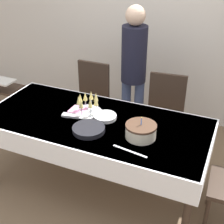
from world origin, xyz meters
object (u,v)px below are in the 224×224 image
at_px(dining_chair_far_right, 164,114).
at_px(high_chair, 8,94).
at_px(plate_stack_dessert, 105,117).
at_px(person_standing, 134,65).
at_px(plate_stack_main, 89,129).
at_px(dining_chair_far_left, 90,99).
at_px(birthday_cake, 141,131).
at_px(champagne_tray, 87,103).

distance_m(dining_chair_far_right, high_chair, 1.97).
relative_size(plate_stack_dessert, person_standing, 0.13).
relative_size(plate_stack_main, plate_stack_dessert, 1.34).
bearing_deg(plate_stack_dessert, dining_chair_far_left, 126.48).
relative_size(plate_stack_dessert, high_chair, 0.29).
height_order(plate_stack_main, high_chair, plate_stack_main).
bearing_deg(person_standing, high_chair, -166.19).
bearing_deg(high_chair, dining_chair_far_right, 6.98).
distance_m(birthday_cake, plate_stack_main, 0.45).
height_order(champagne_tray, person_standing, person_standing).
distance_m(dining_chair_far_left, plate_stack_dessert, 0.94).
xyz_separation_m(dining_chair_far_right, champagne_tray, (-0.58, -0.68, 0.34)).
relative_size(birthday_cake, person_standing, 0.16).
bearing_deg(birthday_cake, person_standing, 113.33).
distance_m(plate_stack_dessert, person_standing, 0.88).
height_order(dining_chair_far_left, champagne_tray, dining_chair_far_left).
height_order(dining_chair_far_left, dining_chair_far_right, same).
bearing_deg(birthday_cake, plate_stack_dessert, 157.99).
relative_size(birthday_cake, plate_stack_main, 0.92).
bearing_deg(champagne_tray, person_standing, 78.77).
relative_size(dining_chair_far_right, birthday_cake, 3.66).
relative_size(dining_chair_far_left, person_standing, 0.58).
xyz_separation_m(dining_chair_far_right, birthday_cake, (0.02, -0.88, 0.31)).
distance_m(dining_chair_far_left, dining_chair_far_right, 0.91).
distance_m(birthday_cake, person_standing, 1.12).
relative_size(champagne_tray, plate_stack_dessert, 1.36).
bearing_deg(plate_stack_main, dining_chair_far_right, 66.79).
xyz_separation_m(champagne_tray, plate_stack_dessert, (0.20, -0.04, -0.08)).
height_order(dining_chair_far_left, high_chair, dining_chair_far_left).
bearing_deg(plate_stack_main, high_chair, 154.40).
xyz_separation_m(dining_chair_far_left, plate_stack_dessert, (0.53, -0.72, 0.26)).
bearing_deg(high_chair, dining_chair_far_left, 12.96).
bearing_deg(plate_stack_dessert, plate_stack_main, -98.92).
height_order(birthday_cake, high_chair, birthday_cake).
bearing_deg(person_standing, dining_chair_far_left, -164.41).
height_order(birthday_cake, plate_stack_dessert, birthday_cake).
bearing_deg(dining_chair_far_right, high_chair, -173.02).
bearing_deg(dining_chair_far_right, dining_chair_far_left, 179.97).
height_order(dining_chair_far_right, plate_stack_main, dining_chair_far_right).
distance_m(champagne_tray, plate_stack_dessert, 0.22).
xyz_separation_m(dining_chair_far_left, dining_chair_far_right, (0.91, -0.00, 0.00)).
height_order(dining_chair_far_left, person_standing, person_standing).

